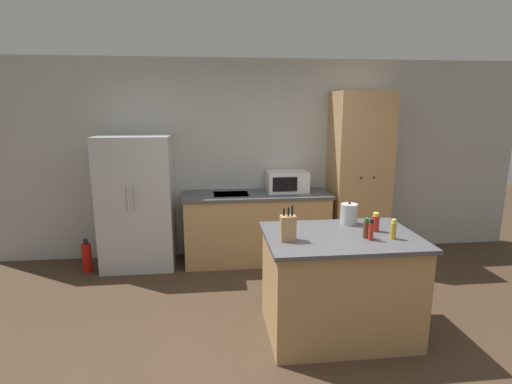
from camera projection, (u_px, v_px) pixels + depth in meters
ground_plane at (299, 347)px, 3.39m from camera, size 14.00×14.00×0.00m
wall_back at (263, 159)px, 5.38m from camera, size 7.20×0.06×2.60m
refrigerator at (137, 202)px, 4.96m from camera, size 0.88×0.66×1.65m
back_counter at (257, 227)px, 5.21m from camera, size 1.88×0.66×0.90m
pantry_cabinet at (358, 177)px, 5.24m from camera, size 0.70×0.62×2.18m
kitchen_island at (339, 284)px, 3.53m from camera, size 1.31×0.94×0.92m
microwave at (287, 181)px, 5.22m from camera, size 0.52×0.41×0.26m
knife_block at (288, 228)px, 3.27m from camera, size 0.13×0.09×0.29m
spice_bottle_tall_dark at (376, 223)px, 3.52m from camera, size 0.06×0.06×0.17m
spice_bottle_short_red at (371, 230)px, 3.28m from camera, size 0.04×0.04×0.18m
spice_bottle_amber_oil at (393, 230)px, 3.32m from camera, size 0.05×0.05×0.17m
spice_bottle_green_herb at (366, 229)px, 3.34m from camera, size 0.05×0.05×0.17m
kettle at (349, 214)px, 3.73m from camera, size 0.16×0.16×0.22m
fire_extinguisher at (87, 257)px, 4.90m from camera, size 0.12×0.12×0.41m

